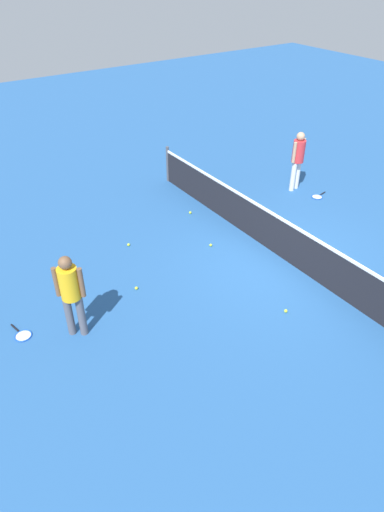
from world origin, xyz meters
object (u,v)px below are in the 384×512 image
tennis_ball_stray_left (286,311)px  player_far_side (298,156)px  tennis_ball_near_player (211,245)px  tennis_ball_midcourt (136,288)px  tennis_racket_far_player (318,197)px  tennis_ball_by_net (129,245)px  tennis_ball_baseline (190,213)px  tennis_racket_near_player (22,335)px  player_near_side (70,290)px

tennis_ball_stray_left → player_far_side: bearing=133.8°
tennis_ball_near_player → tennis_ball_stray_left: size_ratio=1.00×
tennis_ball_midcourt → player_far_side: bearing=104.4°
tennis_racket_far_player → tennis_ball_stray_left: (3.05, -4.18, 0.02)m
tennis_ball_by_net → tennis_ball_stray_left: (3.81, 1.44, 0.00)m
tennis_ball_midcourt → tennis_ball_baseline: size_ratio=1.00×
tennis_racket_near_player → tennis_ball_midcourt: bearing=90.4°
tennis_racket_far_player → tennis_ball_baseline: bearing=-109.2°
tennis_racket_far_player → tennis_ball_baseline: 3.74m
tennis_ball_near_player → tennis_ball_midcourt: (0.45, -2.23, 0.00)m
tennis_ball_near_player → tennis_ball_baseline: size_ratio=1.00×
tennis_racket_far_player → tennis_ball_near_player: size_ratio=9.15×
tennis_ball_by_net → tennis_ball_midcourt: size_ratio=1.00×
tennis_racket_far_player → tennis_ball_midcourt: tennis_ball_midcourt is taller
tennis_racket_far_player → tennis_ball_midcourt: size_ratio=9.15×
player_near_side → tennis_ball_baseline: bearing=121.3°
tennis_ball_near_player → tennis_ball_by_net: size_ratio=1.00×
tennis_ball_near_player → tennis_ball_by_net: (-1.11, -1.61, 0.00)m
tennis_ball_by_net → tennis_ball_midcourt: bearing=-22.0°
tennis_ball_near_player → tennis_ball_midcourt: same height
tennis_ball_near_player → tennis_ball_baseline: 1.65m
tennis_ball_midcourt → tennis_ball_near_player: bearing=101.3°
tennis_ball_near_player → tennis_ball_midcourt: size_ratio=1.00×
tennis_ball_baseline → tennis_ball_by_net: bearing=-77.3°
tennis_ball_by_net → tennis_ball_stray_left: same height
player_near_side → tennis_racket_far_player: bearing=99.7°
tennis_ball_baseline → tennis_ball_midcourt: bearing=-53.2°
player_far_side → tennis_ball_near_player: player_far_side is taller
player_far_side → tennis_racket_near_player: (1.57, -8.40, -1.00)m
player_far_side → tennis_racket_far_player: player_far_side is taller
player_far_side → tennis_racket_far_player: (0.75, 0.20, -1.00)m
tennis_racket_near_player → tennis_racket_far_player: (-0.82, 8.61, 0.00)m
tennis_ball_near_player → tennis_ball_by_net: 1.95m
player_near_side → tennis_ball_midcourt: bearing=109.5°
tennis_ball_baseline → tennis_ball_stray_left: same height
player_near_side → tennis_racket_near_player: 1.42m
tennis_ball_midcourt → tennis_ball_stray_left: same height
tennis_ball_midcourt → tennis_racket_far_player: bearing=97.3°
tennis_racket_near_player → tennis_ball_stray_left: size_ratio=9.18×
player_near_side → tennis_ball_stray_left: bearing=64.1°
tennis_ball_baseline → tennis_ball_stray_left: (4.28, -0.64, 0.00)m
player_near_side → tennis_ball_by_net: (-2.08, 2.11, -0.98)m
tennis_ball_baseline → player_far_side: bearing=81.9°
player_near_side → player_far_side: same height
player_far_side → tennis_ball_stray_left: 5.59m
player_far_side → tennis_racket_far_player: 1.27m
player_near_side → tennis_ball_near_player: size_ratio=25.76×
tennis_ball_near_player → tennis_ball_baseline: bearing=163.2°
tennis_ball_stray_left → player_near_side: bearing=-115.9°
tennis_ball_by_net → tennis_racket_far_player: bearing=82.3°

